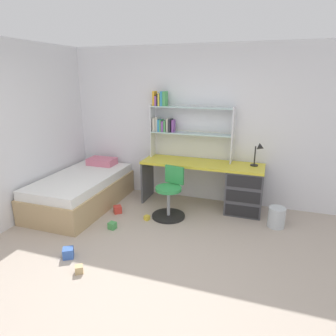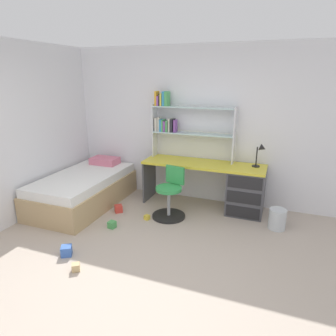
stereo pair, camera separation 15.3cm
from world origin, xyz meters
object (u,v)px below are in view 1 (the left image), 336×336
Objects in this scene: swivel_chair at (170,198)px; toy_block_yellow_1 at (147,218)px; toy_block_blue_2 at (68,253)px; toy_block_natural_4 at (79,269)px; bookshelf_hutch at (177,120)px; bed_platform at (82,190)px; toy_block_green_3 at (112,226)px; waste_bin at (277,217)px; desk_lamp at (259,151)px; desk at (233,186)px; toy_block_red_0 at (118,209)px.

swivel_chair reaches higher than toy_block_yellow_1.
toy_block_blue_2 reaches higher than toy_block_natural_4.
bookshelf_hutch is at bearing 80.57° from toy_block_natural_4.
toy_block_green_3 is at bearing -33.15° from bed_platform.
bed_platform is 6.33× the size of waste_bin.
swivel_chair is at bearing 40.18° from toy_block_yellow_1.
bookshelf_hutch reaches higher than swivel_chair.
desk_lamp is 1.57m from swivel_chair.
desk_lamp is 4.39× the size of toy_block_natural_4.
toy_block_blue_2 reaches higher than toy_block_yellow_1.
bookshelf_hutch is 1.69m from toy_block_yellow_1.
swivel_chair is 7.92× the size of toy_block_green_3.
desk is at bearing 14.85° from bed_platform.
bookshelf_hutch is 3.65× the size of desk_lamp.
desk is at bearing 33.94° from toy_block_yellow_1.
bookshelf_hutch reaches higher than desk.
desk_lamp is at bearing 52.62° from toy_block_natural_4.
waste_bin is at bearing -18.18° from bookshelf_hutch.
swivel_chair is (-1.25, -0.62, -0.70)m from desk_lamp.
waste_bin reaches higher than toy_block_natural_4.
desk is at bearing 31.74° from swivel_chair.
toy_block_blue_2 is (-1.71, -2.03, -0.36)m from desk.
toy_block_red_0 is at bearing 109.52° from toy_block_green_3.
desk is at bearing 49.92° from toy_block_blue_2.
desk_lamp reaches higher than swivel_chair.
waste_bin reaches higher than toy_block_yellow_1.
toy_block_blue_2 reaches higher than toy_block_red_0.
toy_block_natural_4 is at bearing -106.79° from swivel_chair.
swivel_chair is at bearing 73.21° from toy_block_natural_4.
bed_platform is at bearing 122.71° from toy_block_natural_4.
desk is 17.02× the size of toy_block_red_0.
desk_lamp is 2.97m from bed_platform.
swivel_chair is 0.88m from toy_block_red_0.
bookshelf_hutch is 0.74× the size of bed_platform.
bookshelf_hutch is 16.03× the size of toy_block_natural_4.
toy_block_green_3 is at bearing -111.40° from bookshelf_hutch.
toy_block_red_0 is 0.53m from toy_block_green_3.
swivel_chair is 0.41× the size of bed_platform.
desk is 2.67m from toy_block_blue_2.
swivel_chair is 0.46m from toy_block_yellow_1.
toy_block_red_0 is (0.70, -0.08, -0.21)m from bed_platform.
toy_block_yellow_1 is at bearing 48.91° from toy_block_green_3.
toy_block_green_3 is at bearing -146.02° from desk_lamp.
toy_block_green_3 is (-1.90, -1.28, -0.96)m from desk_lamp.
toy_block_red_0 is 1.60× the size of toy_block_yellow_1.
bookshelf_hutch is 2.18m from waste_bin.
toy_block_green_3 is at bearing -134.59° from swivel_chair.
waste_bin is 2.90m from toy_block_blue_2.
toy_block_blue_2 is 0.37m from toy_block_natural_4.
bookshelf_hutch reaches higher than toy_block_blue_2.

